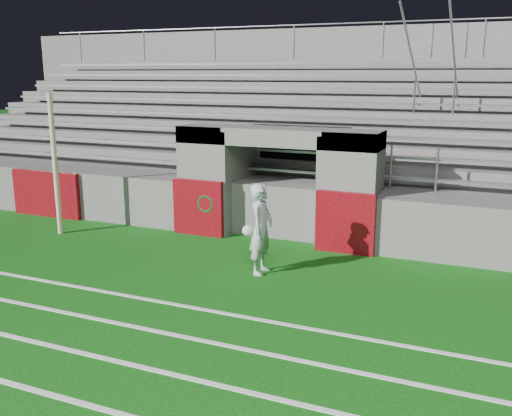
% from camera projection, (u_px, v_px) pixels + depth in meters
% --- Properties ---
extents(ground, '(90.00, 90.00, 0.00)m').
position_uv_depth(ground, '(207.00, 286.00, 10.49)').
color(ground, '#0D4F0D').
rests_on(ground, ground).
extents(field_post, '(0.12, 0.12, 3.37)m').
position_uv_depth(field_post, '(55.00, 165.00, 13.56)').
color(field_post, beige).
rests_on(field_post, ground).
extents(stadium_structure, '(26.00, 8.48, 5.42)m').
position_uv_depth(stadium_structure, '(330.00, 152.00, 17.27)').
color(stadium_structure, '#595755').
rests_on(stadium_structure, ground).
extents(goalkeeper_with_ball, '(0.57, 0.66, 1.78)m').
position_uv_depth(goalkeeper_with_ball, '(261.00, 229.00, 10.98)').
color(goalkeeper_with_ball, '#B3B8BD').
rests_on(goalkeeper_with_ball, ground).
extents(hose_coil, '(0.60, 0.15, 0.60)m').
position_uv_depth(hose_coil, '(207.00, 205.00, 13.54)').
color(hose_coil, '#0D4311').
rests_on(hose_coil, ground).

